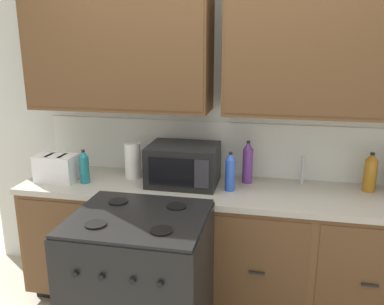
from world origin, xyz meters
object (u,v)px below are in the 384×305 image
(toaster, at_px, (57,168))
(bottle_violet, at_px, (248,163))
(bottle_teal, at_px, (84,167))
(stove_range, at_px, (141,290))
(microwave, at_px, (183,165))
(paper_towel_roll, at_px, (133,160))
(bottle_blue, at_px, (230,172))
(bottle_amber, at_px, (370,173))

(toaster, xyz_separation_m, bottle_violet, (1.34, 0.24, 0.05))
(bottle_violet, bearing_deg, toaster, -169.98)
(toaster, bearing_deg, bottle_teal, 0.16)
(stove_range, height_order, bottle_teal, bottle_teal)
(bottle_violet, xyz_separation_m, bottle_teal, (-1.13, -0.24, -0.03))
(microwave, height_order, paper_towel_roll, microwave)
(paper_towel_roll, distance_m, bottle_violet, 0.83)
(stove_range, distance_m, bottle_blue, 0.93)
(stove_range, relative_size, toaster, 3.39)
(paper_towel_roll, height_order, bottle_violet, bottle_violet)
(toaster, relative_size, bottle_violet, 0.92)
(bottle_violet, bearing_deg, stove_range, -124.73)
(bottle_blue, bearing_deg, bottle_teal, -177.00)
(stove_range, relative_size, bottle_amber, 3.56)
(microwave, bearing_deg, stove_range, -98.90)
(paper_towel_roll, bearing_deg, bottle_teal, -148.41)
(toaster, bearing_deg, microwave, 7.72)
(bottle_violet, relative_size, bottle_teal, 1.26)
(stove_range, distance_m, bottle_violet, 1.11)
(paper_towel_roll, height_order, bottle_teal, paper_towel_roll)
(bottle_violet, distance_m, bottle_amber, 0.81)
(microwave, bearing_deg, bottle_violet, 14.63)
(paper_towel_roll, distance_m, bottle_amber, 1.64)
(bottle_teal, xyz_separation_m, bottle_blue, (1.02, 0.05, 0.01))
(paper_towel_roll, distance_m, bottle_blue, 0.74)
(bottle_amber, bearing_deg, stove_range, -150.14)
(microwave, xyz_separation_m, bottle_teal, (-0.69, -0.12, -0.02))
(stove_range, xyz_separation_m, paper_towel_roll, (-0.29, 0.73, 0.56))
(paper_towel_roll, bearing_deg, toaster, -160.30)
(toaster, distance_m, bottle_teal, 0.21)
(bottle_violet, height_order, bottle_amber, bottle_violet)
(stove_range, height_order, paper_towel_roll, paper_towel_roll)
(toaster, relative_size, bottle_teal, 1.16)
(paper_towel_roll, relative_size, bottle_blue, 0.97)
(stove_range, height_order, toaster, toaster)
(bottle_teal, bearing_deg, bottle_amber, 6.80)
(stove_range, bearing_deg, bottle_amber, 29.86)
(bottle_amber, height_order, bottle_blue, same)
(stove_range, distance_m, paper_towel_roll, 0.96)
(bottle_teal, height_order, bottle_blue, bottle_blue)
(stove_range, relative_size, bottle_violet, 3.12)
(bottle_teal, bearing_deg, stove_range, -43.11)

